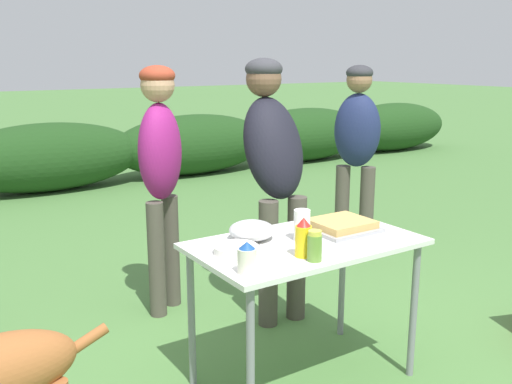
{
  "coord_description": "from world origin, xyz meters",
  "views": [
    {
      "loc": [
        -1.64,
        -2.07,
        1.6
      ],
      "look_at": [
        0.02,
        0.47,
        0.89
      ],
      "focal_mm": 40.0,
      "sensor_mm": 36.0,
      "label": 1
    }
  ],
  "objects": [
    {
      "name": "mixing_bowl",
      "position": [
        -0.2,
        0.17,
        0.79
      ],
      "size": [
        0.22,
        0.22,
        0.09
      ],
      "primitive_type": "ellipsoid",
      "color": "silver",
      "rests_on": "folding_table"
    },
    {
      "name": "relish_jar",
      "position": [
        -0.14,
        -0.24,
        0.81
      ],
      "size": [
        0.06,
        0.06,
        0.14
      ],
      "color": "olive",
      "rests_on": "folding_table"
    },
    {
      "name": "standing_person_in_olive_jacket",
      "position": [
        1.57,
        1.34,
        0.95
      ],
      "size": [
        0.45,
        0.46,
        1.56
      ],
      "rotation": [
        0.0,
        0.0,
        -0.87
      ],
      "color": "#4C473D",
      "rests_on": "ground"
    },
    {
      "name": "standing_person_in_gray_fleece",
      "position": [
        0.31,
        0.72,
        1.0
      ],
      "size": [
        0.4,
        0.51,
        1.61
      ],
      "rotation": [
        0.0,
        0.0,
        -0.07
      ],
      "color": "#4C473D",
      "rests_on": "ground"
    },
    {
      "name": "folding_table",
      "position": [
        0.0,
        0.0,
        0.66
      ],
      "size": [
        1.1,
        0.64,
        0.74
      ],
      "color": "silver",
      "rests_on": "ground"
    },
    {
      "name": "paper_cup_stack",
      "position": [
        -0.01,
        0.02,
        0.82
      ],
      "size": [
        0.08,
        0.08,
        0.15
      ],
      "primitive_type": "cylinder",
      "color": "white",
      "rests_on": "folding_table"
    },
    {
      "name": "standing_person_with_beanie",
      "position": [
        -0.24,
        1.16,
        0.98
      ],
      "size": [
        0.41,
        0.39,
        1.57
      ],
      "rotation": [
        0.0,
        0.0,
        0.62
      ],
      "color": "#4C473D",
      "rests_on": "ground"
    },
    {
      "name": "plate_stack",
      "position": [
        -0.37,
        0.04,
        0.76
      ],
      "size": [
        0.2,
        0.2,
        0.04
      ],
      "primitive_type": "cylinder",
      "color": "white",
      "rests_on": "folding_table"
    },
    {
      "name": "food_tray",
      "position": [
        0.26,
        0.04,
        0.77
      ],
      "size": [
        0.33,
        0.3,
        0.06
      ],
      "color": "#9E9EA3",
      "rests_on": "folding_table"
    },
    {
      "name": "mustard_bottle",
      "position": [
        -0.14,
        -0.16,
        0.83
      ],
      "size": [
        0.07,
        0.07,
        0.18
      ],
      "color": "yellow",
      "rests_on": "folding_table"
    },
    {
      "name": "mayo_bottle",
      "position": [
        -0.46,
        -0.2,
        0.8
      ],
      "size": [
        0.08,
        0.08,
        0.13
      ],
      "color": "silver",
      "rests_on": "folding_table"
    },
    {
      "name": "shrub_hedge",
      "position": [
        0.0,
        5.14,
        0.42
      ],
      "size": [
        14.4,
        0.9,
        0.85
      ],
      "color": "#1E4219",
      "rests_on": "ground"
    },
    {
      "name": "ground_plane",
      "position": [
        0.0,
        0.0,
        0.0
      ],
      "size": [
        60.0,
        60.0,
        0.0
      ],
      "primitive_type": "plane",
      "color": "#4C7A3D"
    }
  ]
}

